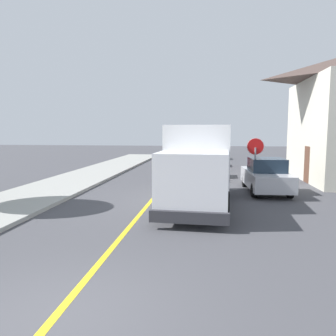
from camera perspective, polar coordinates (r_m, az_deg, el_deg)
name	(u,v)px	position (r m, az deg, el deg)	size (l,w,h in m)	color
ground_plane	(56,316)	(6.10, -18.99, -23.18)	(120.00, 120.00, 0.00)	#424247
centre_line_yellow	(156,195)	(15.23, -2.16, -4.79)	(0.16, 56.00, 0.01)	gold
box_truck	(199,161)	(13.39, 5.52, 1.25)	(2.75, 7.29, 3.20)	white
parked_car_near	(200,165)	(21.21, 5.60, 0.55)	(2.01, 4.48, 1.67)	silver
parked_car_mid	(203,157)	(27.76, 6.20, 1.94)	(1.81, 4.41, 1.67)	maroon
parked_car_far	(210,152)	(34.73, 7.31, 2.84)	(1.86, 4.42, 1.67)	#B7B7BC
parked_car_furthest	(204,148)	(41.99, 6.28, 3.48)	(1.89, 4.44, 1.67)	#4C564C
parked_van_across	(266,176)	(16.64, 16.70, -1.34)	(1.99, 4.47, 1.67)	#B7B7BC
stop_sign	(255,155)	(16.05, 14.98, 2.25)	(0.80, 0.10, 2.65)	gray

